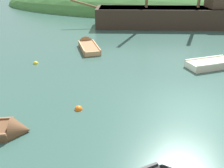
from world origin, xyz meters
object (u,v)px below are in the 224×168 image
object	(u,v)px
sailing_ship	(175,20)
rowboat_far	(88,46)
buoy_yellow	(36,64)
buoy_orange	(79,109)
rowboat_near_dock	(218,64)

from	to	relation	value
sailing_ship	rowboat_far	xyz separation A→B (m)	(-5.71, -9.75, -0.59)
sailing_ship	buoy_yellow	distance (m)	15.77
rowboat_far	buoy_orange	xyz separation A→B (m)	(2.96, -8.30, -0.12)
sailing_ship	rowboat_near_dock	size ratio (longest dim) A/B	5.19
rowboat_near_dock	buoy_orange	bearing A→B (deg)	-166.13
sailing_ship	buoy_yellow	size ratio (longest dim) A/B	56.85
buoy_orange	buoy_yellow	world-z (taller)	buoy_orange
rowboat_near_dock	sailing_ship	bearing A→B (deg)	70.88
sailing_ship	rowboat_far	distance (m)	11.31
sailing_ship	rowboat_far	world-z (taller)	sailing_ship
rowboat_near_dock	rowboat_far	distance (m)	9.06
rowboat_near_dock	buoy_orange	size ratio (longest dim) A/B	10.56
rowboat_near_dock	rowboat_far	xyz separation A→B (m)	(-8.97, 1.26, -0.03)
sailing_ship	rowboat_far	bearing A→B (deg)	44.69
buoy_yellow	rowboat_near_dock	bearing A→B (deg)	14.60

